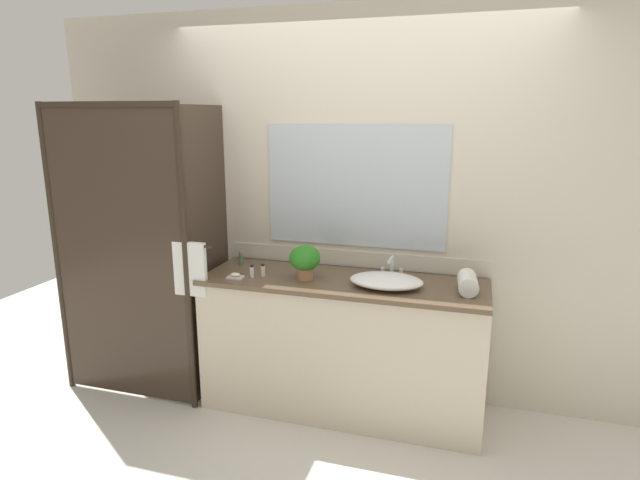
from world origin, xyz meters
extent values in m
plane|color=silver|center=(0.00, 0.00, 0.00)|extent=(8.00, 8.00, 0.00)
cube|color=beige|center=(0.00, 0.34, 1.30)|extent=(4.40, 0.05, 2.60)
cube|color=beige|center=(0.00, 0.32, 0.96)|extent=(1.80, 0.01, 0.11)
cube|color=silver|center=(0.00, 0.31, 1.45)|extent=(1.21, 0.01, 0.81)
cube|color=beige|center=(0.00, 0.01, 0.43)|extent=(1.80, 0.56, 0.87)
cube|color=brown|center=(0.00, 0.00, 0.89)|extent=(1.80, 0.58, 0.03)
cylinder|color=#2D2319|center=(-1.95, -0.27, 1.00)|extent=(0.04, 0.04, 2.00)
cylinder|color=#2D2319|center=(-0.95, -0.27, 1.00)|extent=(0.04, 0.04, 2.00)
cube|color=#2D2319|center=(-1.45, -0.27, 1.98)|extent=(1.00, 0.04, 0.04)
cube|color=#382B21|center=(-1.45, -0.27, 1.00)|extent=(0.96, 0.01, 1.96)
cube|color=#382B21|center=(-0.95, 0.02, 1.00)|extent=(0.01, 0.57, 1.96)
cylinder|color=#2D2319|center=(-0.93, -0.26, 1.12)|extent=(0.32, 0.02, 0.02)
cube|color=white|center=(-0.93, -0.26, 0.97)|extent=(0.22, 0.04, 0.35)
ellipsoid|color=white|center=(0.28, -0.05, 0.94)|extent=(0.45, 0.31, 0.07)
cube|color=silver|center=(0.28, 0.16, 0.91)|extent=(0.17, 0.04, 0.02)
cylinder|color=silver|center=(0.28, 0.16, 0.98)|extent=(0.02, 0.02, 0.12)
cylinder|color=silver|center=(0.28, 0.09, 1.03)|extent=(0.02, 0.13, 0.02)
cylinder|color=silver|center=(0.22, 0.16, 0.94)|extent=(0.02, 0.02, 0.04)
cylinder|color=silver|center=(0.34, 0.16, 0.94)|extent=(0.02, 0.02, 0.04)
cylinder|color=#B77A51|center=(-0.23, -0.05, 0.94)|extent=(0.10, 0.10, 0.07)
ellipsoid|color=#2A7620|center=(-0.23, -0.05, 1.04)|extent=(0.20, 0.20, 0.16)
cube|color=silver|center=(-0.67, -0.16, 0.91)|extent=(0.10, 0.07, 0.01)
ellipsoid|color=silver|center=(-0.67, -0.16, 0.92)|extent=(0.07, 0.04, 0.02)
cylinder|color=silver|center=(-0.57, -0.11, 0.93)|extent=(0.03, 0.03, 0.07)
cylinder|color=black|center=(-0.57, -0.11, 0.98)|extent=(0.02, 0.02, 0.01)
cylinder|color=silver|center=(-0.51, -0.07, 0.93)|extent=(0.03, 0.03, 0.07)
cylinder|color=black|center=(-0.51, -0.07, 0.98)|extent=(0.02, 0.02, 0.01)
cylinder|color=#4C7056|center=(-0.77, 0.15, 0.94)|extent=(0.03, 0.03, 0.08)
cylinder|color=#9E895B|center=(-0.77, 0.15, 0.99)|extent=(0.02, 0.02, 0.01)
cylinder|color=white|center=(0.76, -0.01, 0.96)|extent=(0.13, 0.24, 0.11)
camera|label=1|loc=(0.77, -3.09, 1.92)|focal=29.59mm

